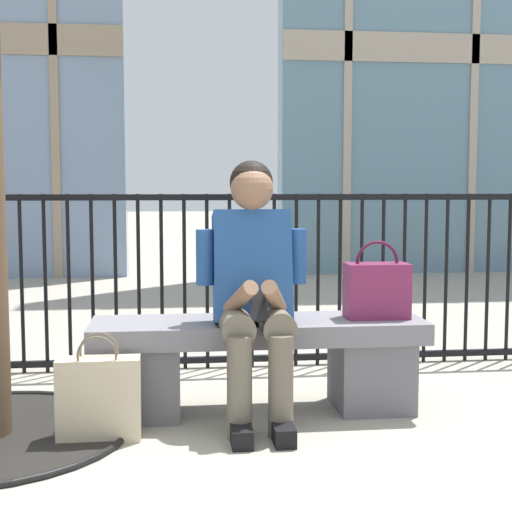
# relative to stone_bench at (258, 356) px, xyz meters

# --- Properties ---
(ground_plane) EXTENTS (60.00, 60.00, 0.00)m
(ground_plane) POSITION_rel_stone_bench_xyz_m (0.00, 0.00, -0.27)
(ground_plane) COLOR #A8A091
(stone_bench) EXTENTS (1.60, 0.44, 0.45)m
(stone_bench) POSITION_rel_stone_bench_xyz_m (0.00, 0.00, 0.00)
(stone_bench) COLOR slate
(stone_bench) RESTS_ON ground
(seated_person_with_phone) EXTENTS (0.52, 0.66, 1.21)m
(seated_person_with_phone) POSITION_rel_stone_bench_xyz_m (-0.04, -0.13, 0.38)
(seated_person_with_phone) COLOR #6B6051
(seated_person_with_phone) RESTS_ON ground
(handbag_on_bench) EXTENTS (0.30, 0.16, 0.38)m
(handbag_on_bench) POSITION_rel_stone_bench_xyz_m (0.58, -0.01, 0.32)
(handbag_on_bench) COLOR #7A234C
(handbag_on_bench) RESTS_ON stone_bench
(shopping_bag) EXTENTS (0.35, 0.13, 0.46)m
(shopping_bag) POSITION_rel_stone_bench_xyz_m (-0.73, -0.32, -0.09)
(shopping_bag) COLOR beige
(shopping_bag) RESTS_ON ground
(plaza_railing) EXTENTS (9.59, 0.04, 1.05)m
(plaza_railing) POSITION_rel_stone_bench_xyz_m (-0.00, 0.90, 0.26)
(plaza_railing) COLOR black
(plaza_railing) RESTS_ON ground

